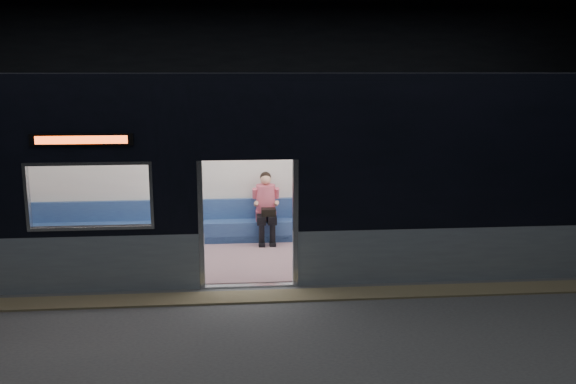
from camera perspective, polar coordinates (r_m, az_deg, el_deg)
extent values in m
cube|color=#47494C|center=(8.91, -3.45, -11.16)|extent=(24.00, 14.00, 0.01)
cube|color=black|center=(15.24, -4.33, 7.95)|extent=(24.00, 0.04, 5.00)
cube|color=#8C7F59|center=(9.41, -3.55, -9.76)|extent=(22.80, 0.50, 0.03)
cube|color=#8F9FAA|center=(10.98, 22.66, -5.15)|extent=(8.30, 0.12, 0.90)
cube|color=black|center=(10.66, 23.31, 3.14)|extent=(8.30, 0.12, 2.30)
cube|color=black|center=(9.32, -3.84, 6.54)|extent=(1.40, 0.12, 1.15)
cube|color=#B7BABC|center=(9.61, -8.13, -3.10)|extent=(0.08, 0.14, 2.05)
cube|color=#B7BABC|center=(9.64, 0.70, -2.93)|extent=(0.08, 0.14, 2.05)
cube|color=black|center=(9.53, -18.74, 4.65)|extent=(1.50, 0.04, 0.18)
cube|color=#E24012|center=(9.53, -18.75, 4.65)|extent=(1.34, 0.03, 0.12)
cube|color=beige|center=(12.30, -4.07, 2.91)|extent=(18.00, 0.12, 3.20)
cube|color=black|center=(10.73, -4.06, 10.65)|extent=(18.00, 3.00, 0.15)
cube|color=#856063|center=(11.25, -3.83, -6.16)|extent=(17.76, 2.76, 0.04)
cube|color=beige|center=(10.78, -3.99, 5.73)|extent=(17.76, 2.76, 0.10)
cube|color=navy|center=(12.27, -3.96, -3.58)|extent=(11.00, 0.48, 0.41)
cube|color=navy|center=(12.35, -4.00, -1.54)|extent=(11.00, 0.10, 0.40)
cube|color=gray|center=(10.61, -21.95, -6.81)|extent=(4.40, 0.48, 0.41)
cube|color=gray|center=(10.73, 14.31, -6.12)|extent=(4.40, 0.48, 0.41)
cylinder|color=silver|center=(9.89, -9.28, -1.85)|extent=(0.04, 0.04, 2.26)
cylinder|color=silver|center=(12.09, -8.52, 0.60)|extent=(0.04, 0.04, 2.26)
cylinder|color=silver|center=(9.92, 1.73, -1.65)|extent=(0.04, 0.04, 2.26)
cylinder|color=silver|center=(12.12, 0.48, 0.75)|extent=(0.04, 0.04, 2.26)
cylinder|color=silver|center=(11.90, -4.07, 4.33)|extent=(11.00, 0.03, 0.03)
cube|color=black|center=(11.98, -2.54, -2.51)|extent=(0.17, 0.47, 0.16)
cube|color=black|center=(11.99, -1.53, -2.49)|extent=(0.17, 0.47, 0.16)
cylinder|color=black|center=(11.84, -2.48, -4.06)|extent=(0.11, 0.11, 0.43)
cylinder|color=black|center=(11.86, -1.46, -4.04)|extent=(0.11, 0.11, 0.43)
cube|color=#D1576A|center=(12.17, -2.08, -2.19)|extent=(0.40, 0.22, 0.20)
cylinder|color=#D1576A|center=(12.13, -2.10, -0.54)|extent=(0.42, 0.42, 0.52)
sphere|color=tan|center=(12.03, -2.11, 1.17)|extent=(0.21, 0.21, 0.21)
sphere|color=black|center=(12.07, -2.12, 1.39)|extent=(0.22, 0.22, 0.22)
cube|color=black|center=(11.88, -1.83, -1.89)|extent=(0.30, 0.27, 0.14)
cube|color=white|center=(12.59, 8.54, 2.30)|extent=(0.91, 0.03, 0.59)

